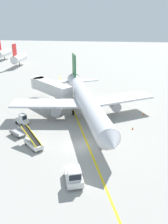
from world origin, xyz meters
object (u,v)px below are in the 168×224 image
object	(u,v)px
safety_cone_nose_right	(133,128)
jet_bridge	(48,86)
baggage_cart_loaded	(18,133)
safety_cone_nose_left	(144,114)
airliner	(85,101)
ground_crew_marshaller	(109,139)
safety_cone_wingtip_left	(111,126)
belt_loader_forward_hold	(33,142)
pushback_tug	(74,176)
baggage_tug_near_wing	(22,120)

from	to	relation	value
safety_cone_nose_right	jet_bridge	bearing A→B (deg)	146.25
baggage_cart_loaded	safety_cone_nose_left	distance (m)	24.58
airliner	ground_crew_marshaller	distance (m)	11.54
baggage_cart_loaded	safety_cone_wingtip_left	size ratio (longest dim) A/B	8.04
jet_bridge	belt_loader_forward_hold	world-z (taller)	jet_bridge
pushback_tug	baggage_tug_near_wing	distance (m)	19.00
jet_bridge	safety_cone_nose_right	size ratio (longest dim) A/B	25.61
baggage_cart_loaded	pushback_tug	bearing A→B (deg)	-43.42
airliner	ground_crew_marshaller	size ratio (longest dim) A/B	20.24
belt_loader_forward_hold	safety_cone_nose_left	size ratio (longest dim) A/B	10.13
pushback_tug	baggage_cart_loaded	size ratio (longest dim) A/B	1.13
jet_bridge	baggage_cart_loaded	xyz separation A→B (m)	(-0.74, -16.88, -3.07)
jet_bridge	safety_cone_wingtip_left	distance (m)	19.16
safety_cone_nose_right	baggage_cart_loaded	bearing A→B (deg)	-166.61
jet_bridge	safety_cone_nose_left	world-z (taller)	jet_bridge
baggage_tug_near_wing	belt_loader_forward_hold	distance (m)	8.61
airliner	pushback_tug	bearing A→B (deg)	-87.15
airliner	belt_loader_forward_hold	bearing A→B (deg)	-118.19
jet_bridge	safety_cone_nose_right	distance (m)	22.41
safety_cone_nose_left	baggage_tug_near_wing	bearing A→B (deg)	-162.13
baggage_tug_near_wing	safety_cone_nose_right	distance (m)	19.98
baggage_cart_loaded	jet_bridge	bearing A→B (deg)	87.49
airliner	baggage_tug_near_wing	size ratio (longest dim) A/B	12.63
jet_bridge	safety_cone_nose_left	bearing A→B (deg)	-14.69
belt_loader_forward_hold	baggage_tug_near_wing	bearing A→B (deg)	121.69
ground_crew_marshaller	baggage_cart_loaded	bearing A→B (deg)	175.52
safety_cone_nose_left	jet_bridge	bearing A→B (deg)	165.31
baggage_cart_loaded	safety_cone_nose_right	size ratio (longest dim) A/B	8.04
jet_bridge	baggage_tug_near_wing	world-z (taller)	jet_bridge
baggage_cart_loaded	safety_cone_wingtip_left	world-z (taller)	baggage_cart_loaded
jet_bridge	safety_cone_nose_right	bearing A→B (deg)	-33.75
safety_cone_nose_left	baggage_cart_loaded	bearing A→B (deg)	-152.47
airliner	safety_cone_nose_right	world-z (taller)	airliner
airliner	baggage_tug_near_wing	world-z (taller)	airliner
pushback_tug	jet_bridge	bearing A→B (deg)	110.88
airliner	safety_cone_nose_right	distance (m)	10.43
airliner	safety_cone_nose_left	bearing A→B (deg)	11.88
jet_bridge	belt_loader_forward_hold	xyz separation A→B (m)	(2.99, -20.12, -2.77)
ground_crew_marshaller	safety_cone_nose_left	world-z (taller)	ground_crew_marshaller
belt_loader_forward_hold	baggage_cart_loaded	bearing A→B (deg)	139.00
ground_crew_marshaller	safety_cone_wingtip_left	distance (m)	6.29
baggage_tug_near_wing	safety_cone_nose_left	bearing A→B (deg)	17.87
jet_bridge	baggage_cart_loaded	size ratio (longest dim) A/B	3.18
baggage_tug_near_wing	baggage_cart_loaded	distance (m)	4.18
safety_cone_wingtip_left	safety_cone_nose_right	bearing A→B (deg)	-7.55
baggage_cart_loaded	safety_cone_nose_right	xyz separation A→B (m)	(19.17, 4.56, -0.25)
jet_bridge	ground_crew_marshaller	world-z (taller)	jet_bridge
pushback_tug	ground_crew_marshaller	distance (m)	10.24
belt_loader_forward_hold	ground_crew_marshaller	xyz separation A→B (m)	(11.46, 2.05, 0.13)
ground_crew_marshaller	jet_bridge	bearing A→B (deg)	128.65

